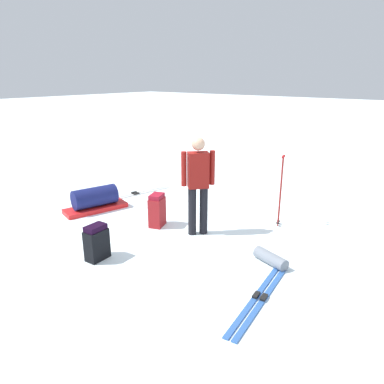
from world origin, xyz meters
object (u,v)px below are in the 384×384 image
ski_pair_far (260,298)px  skier_standing (198,181)px  ski_poles_planted_near (281,187)px  sleeping_mat_rolled (271,258)px  gear_sled (95,200)px  ski_pair_near (135,194)px  backpack_bright (97,243)px  backpack_large_dark (157,210)px

ski_pair_far → skier_standing: bearing=59.0°
skier_standing → ski_poles_planted_near: 1.55m
skier_standing → sleeping_mat_rolled: bearing=-97.7°
gear_sled → ski_pair_far: bearing=-99.4°
ski_pair_near → sleeping_mat_rolled: (-1.03, -3.95, 0.08)m
backpack_bright → ski_poles_planted_near: ski_poles_planted_near is taller
ski_poles_planted_near → gear_sled: ski_poles_planted_near is taller
ski_pair_far → backpack_bright: (-0.59, 2.42, 0.26)m
ski_pair_far → backpack_bright: size_ratio=3.24×
backpack_bright → gear_sled: bearing=53.1°
ski_pair_near → gear_sled: bearing=-174.8°
ski_pair_far → backpack_large_dark: bearing=71.1°
ski_pair_near → ski_poles_planted_near: ski_poles_planted_near is taller
ski_pair_near → backpack_large_dark: bearing=-121.4°
ski_pair_near → skier_standing: bearing=-108.6°
ski_pair_near → backpack_bright: backpack_bright is taller
ski_pair_near → backpack_bright: (-2.49, -1.81, 0.26)m
skier_standing → ski_pair_near: bearing=71.4°
skier_standing → ski_poles_planted_near: bearing=-38.4°
ski_pair_near → gear_sled: size_ratio=1.38×
sleeping_mat_rolled → gear_sled: bearing=92.7°
skier_standing → gear_sled: size_ratio=1.28×
backpack_large_dark → ski_poles_planted_near: 2.28m
ski_pair_near → gear_sled: (-1.21, -0.11, 0.21)m
backpack_large_dark → backpack_bright: bearing=-174.2°
gear_sled → sleeping_mat_rolled: (0.18, -3.84, -0.13)m
skier_standing → gear_sled: bearing=99.3°
ski_pair_far → sleeping_mat_rolled: sleeping_mat_rolled is taller
ski_pair_far → sleeping_mat_rolled: (0.87, 0.29, 0.08)m
ski_poles_planted_near → ski_pair_near: bearing=96.4°
ski_pair_far → gear_sled: (0.69, 4.12, 0.21)m
ski_pair_near → ski_poles_planted_near: (0.38, -3.41, 0.72)m
backpack_large_dark → gear_sled: (-0.20, 1.55, -0.07)m
gear_sled → sleeping_mat_rolled: size_ratio=2.42×
backpack_large_dark → sleeping_mat_rolled: backpack_large_dark is taller
ski_pair_near → ski_pair_far: (-1.89, -4.23, 0.00)m
backpack_bright → gear_sled: size_ratio=0.41×
ski_pair_far → backpack_bright: 2.50m
ski_pair_near → ski_pair_far: bearing=-114.1°
skier_standing → ski_pair_near: 2.76m
ski_pair_far → gear_sled: gear_sled is taller
ski_pair_near → ski_poles_planted_near: bearing=-83.6°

